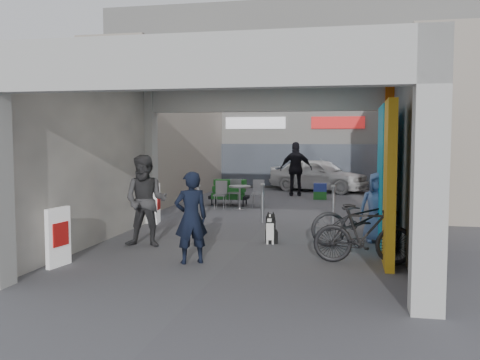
% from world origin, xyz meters
% --- Properties ---
extents(ground, '(90.00, 90.00, 0.00)m').
position_xyz_m(ground, '(0.00, 0.00, 0.00)').
color(ground, '#4E4E53').
rests_on(ground, ground).
extents(arcade_canopy, '(6.40, 6.45, 6.40)m').
position_xyz_m(arcade_canopy, '(0.54, -0.82, 2.30)').
color(arcade_canopy, '#B5B5B1').
rests_on(arcade_canopy, ground).
extents(far_building, '(18.00, 4.08, 8.00)m').
position_xyz_m(far_building, '(-0.00, 13.99, 3.99)').
color(far_building, silver).
rests_on(far_building, ground).
extents(plaza_bldg_left, '(2.00, 9.00, 5.00)m').
position_xyz_m(plaza_bldg_left, '(-4.50, 7.50, 2.50)').
color(plaza_bldg_left, '#A29586').
rests_on(plaza_bldg_left, ground).
extents(plaza_bldg_right, '(2.00, 9.00, 5.00)m').
position_xyz_m(plaza_bldg_right, '(4.50, 7.50, 2.50)').
color(plaza_bldg_right, '#A29586').
rests_on(plaza_bldg_right, ground).
extents(bollard_left, '(0.09, 0.09, 0.95)m').
position_xyz_m(bollard_left, '(-1.74, 2.24, 0.48)').
color(bollard_left, '#93959B').
rests_on(bollard_left, ground).
extents(bollard_center, '(0.09, 0.09, 0.98)m').
position_xyz_m(bollard_center, '(-0.13, 2.59, 0.49)').
color(bollard_center, '#93959B').
rests_on(bollard_center, ground).
extents(bollard_right, '(0.09, 0.09, 0.97)m').
position_xyz_m(bollard_right, '(1.65, 2.57, 0.49)').
color(bollard_right, '#93959B').
rests_on(bollard_right, ground).
extents(advert_board_near, '(0.17, 0.56, 1.00)m').
position_xyz_m(advert_board_near, '(-2.75, -2.72, 0.51)').
color(advert_board_near, white).
rests_on(advert_board_near, ground).
extents(advert_board_far, '(0.19, 0.56, 1.00)m').
position_xyz_m(advert_board_far, '(-2.75, 1.96, 0.51)').
color(advert_board_far, white).
rests_on(advert_board_far, ground).
extents(cafe_set, '(1.41, 1.14, 0.85)m').
position_xyz_m(cafe_set, '(-1.36, 5.36, 0.30)').
color(cafe_set, '#A0A0A5').
rests_on(cafe_set, ground).
extents(produce_stand, '(1.23, 0.67, 0.81)m').
position_xyz_m(produce_stand, '(-1.77, 5.90, 0.32)').
color(produce_stand, black).
rests_on(produce_stand, ground).
extents(crate_stack, '(0.46, 0.36, 0.56)m').
position_xyz_m(crate_stack, '(1.01, 8.13, 0.28)').
color(crate_stack, '#1B5F22').
rests_on(crate_stack, ground).
extents(border_collie, '(0.24, 0.48, 0.66)m').
position_xyz_m(border_collie, '(0.47, -0.03, 0.26)').
color(border_collie, black).
rests_on(border_collie, ground).
extents(man_with_dog, '(0.70, 0.63, 1.60)m').
position_xyz_m(man_with_dog, '(-0.62, -2.04, 0.80)').
color(man_with_dog, black).
rests_on(man_with_dog, ground).
extents(man_back_turned, '(0.93, 0.75, 1.83)m').
position_xyz_m(man_back_turned, '(-1.92, -0.86, 0.92)').
color(man_back_turned, '#38383A').
rests_on(man_back_turned, ground).
extents(man_elderly, '(0.74, 0.51, 1.45)m').
position_xyz_m(man_elderly, '(2.60, 0.55, 0.73)').
color(man_elderly, '#5F7DB9').
rests_on(man_elderly, ground).
extents(man_crates, '(1.23, 0.64, 2.01)m').
position_xyz_m(man_crates, '(0.07, 9.04, 1.01)').
color(man_crates, black).
rests_on(man_crates, ground).
extents(bicycle_front, '(2.20, 1.29, 1.09)m').
position_xyz_m(bicycle_front, '(2.30, 0.07, 0.55)').
color(bicycle_front, black).
rests_on(bicycle_front, ground).
extents(bicycle_rear, '(1.73, 0.52, 1.03)m').
position_xyz_m(bicycle_rear, '(2.30, -1.46, 0.52)').
color(bicycle_rear, black).
rests_on(bicycle_rear, ground).
extents(white_van, '(4.28, 2.97, 1.35)m').
position_xyz_m(white_van, '(0.78, 10.96, 0.68)').
color(white_van, white).
rests_on(white_van, ground).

